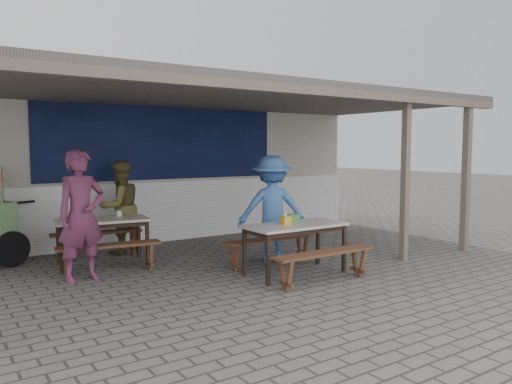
{
  "coord_description": "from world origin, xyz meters",
  "views": [
    {
      "loc": [
        -4.31,
        -6.31,
        1.86
      ],
      "look_at": [
        0.59,
        0.9,
        1.1
      ],
      "focal_mm": 35.0,
      "sensor_mm": 36.0,
      "label": 1
    }
  ],
  "objects_px": {
    "bench_left_wall": "(97,238)",
    "patron_street_side": "(81,215)",
    "bench_left_street": "(109,251)",
    "table_left": "(102,223)",
    "condiment_bowl": "(82,218)",
    "bench_right_wall": "(270,244)",
    "condiment_jar": "(119,213)",
    "patron_wall_side": "(120,207)",
    "patron_right_table": "(272,209)",
    "table_right": "(295,229)",
    "bench_right_street": "(324,259)",
    "tissue_box": "(286,220)",
    "donation_box": "(293,218)"
  },
  "relations": [
    {
      "from": "bench_left_wall",
      "to": "patron_street_side",
      "type": "distance_m",
      "value": 1.63
    },
    {
      "from": "patron_street_side",
      "to": "bench_left_street",
      "type": "bearing_deg",
      "value": 9.94
    },
    {
      "from": "table_left",
      "to": "condiment_bowl",
      "type": "distance_m",
      "value": 0.32
    },
    {
      "from": "bench_right_wall",
      "to": "condiment_jar",
      "type": "xyz_separation_m",
      "value": [
        -1.88,
        1.65,
        0.45
      ]
    },
    {
      "from": "patron_street_side",
      "to": "condiment_jar",
      "type": "xyz_separation_m",
      "value": [
        0.85,
        0.9,
        -0.13
      ]
    },
    {
      "from": "patron_wall_side",
      "to": "patron_right_table",
      "type": "relative_size",
      "value": 0.94
    },
    {
      "from": "bench_left_street",
      "to": "patron_right_table",
      "type": "bearing_deg",
      "value": -6.89
    },
    {
      "from": "table_right",
      "to": "patron_wall_side",
      "type": "relative_size",
      "value": 0.93
    },
    {
      "from": "bench_right_wall",
      "to": "patron_wall_side",
      "type": "height_order",
      "value": "patron_wall_side"
    },
    {
      "from": "table_left",
      "to": "patron_right_table",
      "type": "bearing_deg",
      "value": -20.08
    },
    {
      "from": "condiment_bowl",
      "to": "bench_right_street",
      "type": "bearing_deg",
      "value": -49.14
    },
    {
      "from": "patron_wall_side",
      "to": "tissue_box",
      "type": "distance_m",
      "value": 3.27
    },
    {
      "from": "condiment_bowl",
      "to": "patron_wall_side",
      "type": "bearing_deg",
      "value": 39.77
    },
    {
      "from": "bench_left_street",
      "to": "condiment_jar",
      "type": "relative_size",
      "value": 16.28
    },
    {
      "from": "table_right",
      "to": "condiment_jar",
      "type": "relative_size",
      "value": 16.31
    },
    {
      "from": "table_left",
      "to": "patron_street_side",
      "type": "bearing_deg",
      "value": -115.57
    },
    {
      "from": "table_right",
      "to": "bench_right_wall",
      "type": "xyz_separation_m",
      "value": [
        0.0,
        0.65,
        -0.33
      ]
    },
    {
      "from": "table_right",
      "to": "patron_right_table",
      "type": "relative_size",
      "value": 0.88
    },
    {
      "from": "patron_street_side",
      "to": "patron_right_table",
      "type": "relative_size",
      "value": 1.06
    },
    {
      "from": "patron_right_table",
      "to": "donation_box",
      "type": "distance_m",
      "value": 0.67
    },
    {
      "from": "patron_wall_side",
      "to": "bench_right_wall",
      "type": "bearing_deg",
      "value": 111.32
    },
    {
      "from": "bench_right_wall",
      "to": "tissue_box",
      "type": "bearing_deg",
      "value": -104.28
    },
    {
      "from": "condiment_jar",
      "to": "condiment_bowl",
      "type": "relative_size",
      "value": 0.44
    },
    {
      "from": "table_left",
      "to": "patron_wall_side",
      "type": "relative_size",
      "value": 0.91
    },
    {
      "from": "bench_left_wall",
      "to": "tissue_box",
      "type": "bearing_deg",
      "value": -46.23
    },
    {
      "from": "bench_left_street",
      "to": "donation_box",
      "type": "relative_size",
      "value": 8.75
    },
    {
      "from": "table_right",
      "to": "condiment_bowl",
      "type": "xyz_separation_m",
      "value": [
        -2.5,
        2.24,
        0.1
      ]
    },
    {
      "from": "bench_left_street",
      "to": "patron_right_table",
      "type": "height_order",
      "value": "patron_right_table"
    },
    {
      "from": "bench_left_wall",
      "to": "bench_left_street",
      "type": "bearing_deg",
      "value": -90.0
    },
    {
      "from": "bench_left_street",
      "to": "condiment_bowl",
      "type": "height_order",
      "value": "condiment_bowl"
    },
    {
      "from": "bench_right_street",
      "to": "bench_right_wall",
      "type": "xyz_separation_m",
      "value": [
        0.01,
        1.29,
        0.0
      ]
    },
    {
      "from": "table_right",
      "to": "donation_box",
      "type": "height_order",
      "value": "donation_box"
    },
    {
      "from": "bench_left_street",
      "to": "bench_left_wall",
      "type": "distance_m",
      "value": 1.25
    },
    {
      "from": "table_right",
      "to": "patron_right_table",
      "type": "distance_m",
      "value": 0.9
    },
    {
      "from": "condiment_bowl",
      "to": "table_right",
      "type": "bearing_deg",
      "value": -41.85
    },
    {
      "from": "donation_box",
      "to": "bench_left_street",
      "type": "bearing_deg",
      "value": 150.82
    },
    {
      "from": "patron_wall_side",
      "to": "condiment_jar",
      "type": "height_order",
      "value": "patron_wall_side"
    },
    {
      "from": "table_right",
      "to": "bench_left_street",
      "type": "bearing_deg",
      "value": 146.33
    },
    {
      "from": "table_right",
      "to": "patron_right_table",
      "type": "xyz_separation_m",
      "value": [
        0.2,
        0.86,
        0.2
      ]
    },
    {
      "from": "table_left",
      "to": "table_right",
      "type": "height_order",
      "value": "same"
    },
    {
      "from": "bench_left_wall",
      "to": "patron_wall_side",
      "type": "height_order",
      "value": "patron_wall_side"
    },
    {
      "from": "bench_left_wall",
      "to": "tissue_box",
      "type": "distance_m",
      "value": 3.4
    },
    {
      "from": "bench_left_wall",
      "to": "bench_right_wall",
      "type": "relative_size",
      "value": 0.94
    },
    {
      "from": "bench_right_street",
      "to": "condiment_bowl",
      "type": "height_order",
      "value": "condiment_bowl"
    },
    {
      "from": "bench_right_wall",
      "to": "tissue_box",
      "type": "distance_m",
      "value": 0.79
    },
    {
      "from": "bench_right_wall",
      "to": "tissue_box",
      "type": "relative_size",
      "value": 13.13
    },
    {
      "from": "table_left",
      "to": "condiment_bowl",
      "type": "relative_size",
      "value": 7.07
    },
    {
      "from": "bench_left_street",
      "to": "condiment_jar",
      "type": "distance_m",
      "value": 0.97
    },
    {
      "from": "bench_left_wall",
      "to": "patron_wall_side",
      "type": "bearing_deg",
      "value": 28.47
    },
    {
      "from": "patron_street_side",
      "to": "bench_right_street",
      "type": "bearing_deg",
      "value": -46.52
    }
  ]
}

